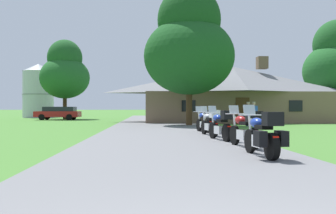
% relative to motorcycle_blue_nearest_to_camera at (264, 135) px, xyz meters
% --- Properties ---
extents(ground_plane, '(500.00, 500.00, 0.00)m').
position_rel_motorcycle_blue_nearest_to_camera_xyz_m(ground_plane, '(-2.01, 13.50, -0.61)').
color(ground_plane, '#42752D').
extents(asphalt_driveway, '(6.40, 80.00, 0.06)m').
position_rel_motorcycle_blue_nearest_to_camera_xyz_m(asphalt_driveway, '(-2.01, 11.50, -0.58)').
color(asphalt_driveway, slate).
rests_on(asphalt_driveway, ground).
extents(motorcycle_blue_nearest_to_camera, '(0.81, 2.08, 1.30)m').
position_rel_motorcycle_blue_nearest_to_camera_xyz_m(motorcycle_blue_nearest_to_camera, '(0.00, 0.00, 0.00)').
color(motorcycle_blue_nearest_to_camera, black).
rests_on(motorcycle_blue_nearest_to_camera, asphalt_driveway).
extents(motorcycle_red_second_in_row, '(0.78, 2.08, 1.30)m').
position_rel_motorcycle_blue_nearest_to_camera_xyz_m(motorcycle_red_second_in_row, '(0.16, 2.34, 0.01)').
color(motorcycle_red_second_in_row, black).
rests_on(motorcycle_red_second_in_row, asphalt_driveway).
extents(motorcycle_blue_third_in_row, '(0.82, 2.07, 1.30)m').
position_rel_motorcycle_blue_nearest_to_camera_xyz_m(motorcycle_blue_third_in_row, '(-0.09, 4.93, 0.01)').
color(motorcycle_blue_third_in_row, black).
rests_on(motorcycle_blue_third_in_row, asphalt_driveway).
extents(motorcycle_silver_fourth_in_row, '(0.79, 2.07, 1.30)m').
position_rel_motorcycle_blue_nearest_to_camera_xyz_m(motorcycle_silver_fourth_in_row, '(-0.10, 7.36, 0.01)').
color(motorcycle_silver_fourth_in_row, black).
rests_on(motorcycle_silver_fourth_in_row, asphalt_driveway).
extents(motorcycle_blue_farthest_in_row, '(0.85, 2.06, 1.30)m').
position_rel_motorcycle_blue_nearest_to_camera_xyz_m(motorcycle_blue_farthest_in_row, '(0.01, 9.58, 0.01)').
color(motorcycle_blue_farthest_in_row, black).
rests_on(motorcycle_blue_farthest_in_row, asphalt_driveway).
extents(stone_lodge, '(16.36, 8.21, 5.91)m').
position_rel_motorcycle_blue_nearest_to_camera_xyz_m(stone_lodge, '(4.71, 24.56, 1.97)').
color(stone_lodge, brown).
rests_on(stone_lodge, ground).
extents(bystander_white_shirt_near_lodge, '(0.52, 0.33, 1.69)m').
position_rel_motorcycle_blue_nearest_to_camera_xyz_m(bystander_white_shirt_near_lodge, '(4.13, 16.86, 0.34)').
color(bystander_white_shirt_near_lodge, navy).
rests_on(bystander_white_shirt_near_lodge, ground).
extents(bystander_blue_shirt_beside_signpost, '(0.55, 0.26, 1.69)m').
position_rel_motorcycle_blue_nearest_to_camera_xyz_m(bystander_blue_shirt_beside_signpost, '(4.35, 16.18, 0.34)').
color(bystander_blue_shirt_beside_signpost, black).
rests_on(bystander_blue_shirt_beside_signpost, ground).
extents(tree_left_far, '(5.52, 5.52, 8.95)m').
position_rel_motorcycle_blue_nearest_to_camera_xyz_m(tree_left_far, '(-12.16, 33.92, 4.72)').
color(tree_left_far, '#422D19').
rests_on(tree_left_far, ground).
extents(tree_by_lodge_front, '(6.39, 6.39, 9.87)m').
position_rel_motorcycle_blue_nearest_to_camera_xyz_m(tree_by_lodge_front, '(0.08, 17.47, 5.08)').
color(tree_by_lodge_front, '#422D19').
rests_on(tree_by_lodge_front, ground).
extents(metal_silo_distant, '(4.09, 4.09, 7.12)m').
position_rel_motorcycle_blue_nearest_to_camera_xyz_m(metal_silo_distant, '(-17.39, 41.93, 2.96)').
color(metal_silo_distant, '#B2B7BC').
rests_on(metal_silo_distant, ground).
extents(parked_red_suv_far_left, '(4.69, 2.09, 1.40)m').
position_rel_motorcycle_blue_nearest_to_camera_xyz_m(parked_red_suv_far_left, '(-12.28, 31.43, 0.17)').
color(parked_red_suv_far_left, maroon).
rests_on(parked_red_suv_far_left, ground).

